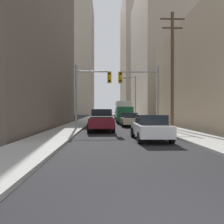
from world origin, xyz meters
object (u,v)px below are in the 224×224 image
(sedan_beige, at_px, (129,119))
(sedan_black, at_px, (102,116))
(cargo_van_green, at_px, (124,114))
(sedan_grey, at_px, (102,119))
(pickup_truck_maroon, at_px, (102,120))
(sedan_silver, at_px, (103,115))
(traffic_signal_near_left, at_px, (91,86))
(traffic_signal_near_right, at_px, (141,86))
(sedan_white, at_px, (150,127))
(city_bus, at_px, (122,110))

(sedan_beige, distance_m, sedan_black, 15.10)
(cargo_van_green, xyz_separation_m, sedan_grey, (-3.05, -4.94, -0.52))
(cargo_van_green, relative_size, sedan_beige, 1.24)
(pickup_truck_maroon, bearing_deg, sedan_silver, 90.11)
(sedan_grey, height_order, traffic_signal_near_left, traffic_signal_near_left)
(pickup_truck_maroon, xyz_separation_m, traffic_signal_near_right, (3.68, 1.10, 3.11))
(sedan_white, distance_m, sedan_black, 25.85)
(sedan_black, relative_size, traffic_signal_near_left, 0.71)
(sedan_beige, bearing_deg, sedan_black, 102.02)
(sedan_grey, xyz_separation_m, sedan_beige, (3.10, -0.54, 0.00))
(city_bus, xyz_separation_m, sedan_grey, (-3.84, -16.92, -1.16))
(cargo_van_green, distance_m, sedan_grey, 5.83)
(pickup_truck_maroon, xyz_separation_m, cargo_van_green, (2.99, 10.36, 0.35))
(city_bus, distance_m, sedan_white, 28.39)
(cargo_van_green, xyz_separation_m, traffic_signal_near_right, (0.70, -9.25, 2.76))
(cargo_van_green, distance_m, sedan_beige, 5.50)
(traffic_signal_near_left, bearing_deg, sedan_grey, 78.43)
(city_bus, bearing_deg, sedan_grey, -102.78)
(sedan_grey, distance_m, traffic_signal_near_left, 5.48)
(sedan_beige, bearing_deg, traffic_signal_near_right, -80.25)
(traffic_signal_near_right, bearing_deg, sedan_beige, 99.75)
(sedan_grey, height_order, sedan_black, same)
(traffic_signal_near_right, bearing_deg, sedan_grey, 130.97)
(sedan_beige, height_order, sedan_black, same)
(cargo_van_green, relative_size, sedan_grey, 1.23)
(city_bus, relative_size, sedan_silver, 2.71)
(pickup_truck_maroon, distance_m, sedan_white, 6.72)
(city_bus, height_order, sedan_white, city_bus)
(sedan_beige, relative_size, traffic_signal_near_right, 0.70)
(city_bus, height_order, traffic_signal_near_left, traffic_signal_near_left)
(cargo_van_green, distance_m, sedan_silver, 20.88)
(sedan_grey, relative_size, traffic_signal_near_left, 0.71)
(city_bus, height_order, sedan_black, city_bus)
(pickup_truck_maroon, distance_m, sedan_grey, 5.42)
(cargo_van_green, height_order, sedan_white, cargo_van_green)
(pickup_truck_maroon, xyz_separation_m, sedan_beige, (3.03, 4.89, -0.16))
(sedan_beige, distance_m, traffic_signal_near_right, 5.05)
(sedan_silver, relative_size, traffic_signal_near_left, 0.71)
(cargo_van_green, height_order, traffic_signal_near_right, traffic_signal_near_right)
(sedan_white, height_order, traffic_signal_near_right, traffic_signal_near_right)
(traffic_signal_near_right, bearing_deg, sedan_black, 101.56)
(pickup_truck_maroon, distance_m, sedan_beige, 5.75)
(city_bus, height_order, sedan_silver, city_bus)
(sedan_grey, xyz_separation_m, traffic_signal_near_left, (-0.88, -4.32, 3.25))
(sedan_silver, bearing_deg, pickup_truck_maroon, -89.89)
(pickup_truck_maroon, xyz_separation_m, sedan_grey, (-0.07, 5.42, -0.16))
(pickup_truck_maroon, distance_m, sedan_black, 19.65)
(pickup_truck_maroon, height_order, traffic_signal_near_left, traffic_signal_near_left)
(pickup_truck_maroon, relative_size, traffic_signal_near_left, 0.90)
(sedan_beige, relative_size, traffic_signal_near_left, 0.70)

